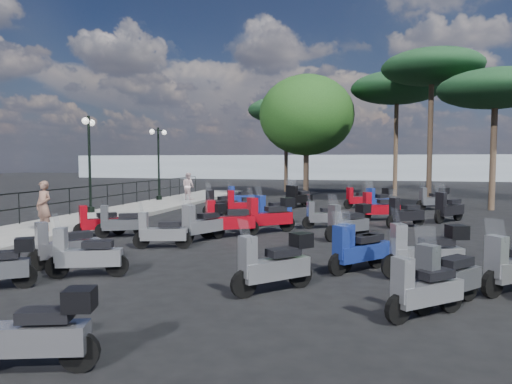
% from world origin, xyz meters
% --- Properties ---
extents(ground, '(120.00, 120.00, 0.00)m').
position_xyz_m(ground, '(0.00, 0.00, 0.00)').
color(ground, black).
rests_on(ground, ground).
extents(sidewalk, '(3.00, 30.00, 0.15)m').
position_xyz_m(sidewalk, '(-6.50, 3.00, 0.07)').
color(sidewalk, slate).
rests_on(sidewalk, ground).
extents(railing, '(0.04, 26.04, 1.10)m').
position_xyz_m(railing, '(-7.80, 2.80, 0.90)').
color(railing, black).
rests_on(railing, sidewalk).
extents(lamp_post_1, '(0.58, 1.15, 4.08)m').
position_xyz_m(lamp_post_1, '(-7.51, 3.12, 2.48)').
color(lamp_post_1, black).
rests_on(lamp_post_1, sidewalk).
extents(lamp_post_2, '(0.60, 1.13, 4.03)m').
position_xyz_m(lamp_post_2, '(-7.46, 9.49, 2.45)').
color(lamp_post_2, black).
rests_on(lamp_post_2, sidewalk).
extents(woman, '(0.64, 0.49, 1.58)m').
position_xyz_m(woman, '(-5.87, -1.75, 0.94)').
color(woman, brown).
rests_on(woman, sidewalk).
extents(pedestrian_far, '(0.91, 0.82, 1.53)m').
position_xyz_m(pedestrian_far, '(-5.90, 9.95, 0.91)').
color(pedestrian_far, beige).
rests_on(pedestrian_far, sidewalk).
extents(scooter_1, '(1.55, 0.64, 1.25)m').
position_xyz_m(scooter_1, '(-1.38, -2.80, 0.43)').
color(scooter_1, black).
rests_on(scooter_1, ground).
extents(scooter_2, '(1.46, 0.87, 1.26)m').
position_xyz_m(scooter_2, '(-3.39, -1.45, 0.44)').
color(scooter_2, black).
rests_on(scooter_2, ground).
extents(scooter_3, '(1.21, 1.17, 1.26)m').
position_xyz_m(scooter_3, '(-4.13, -1.47, 0.44)').
color(scooter_3, black).
rests_on(scooter_3, ground).
extents(scooter_4, '(1.20, 1.47, 1.42)m').
position_xyz_m(scooter_4, '(-2.16, 4.47, 0.49)').
color(scooter_4, black).
rests_on(scooter_4, ground).
extents(scooter_5, '(1.38, 1.20, 1.37)m').
position_xyz_m(scooter_5, '(-2.30, 8.05, 0.48)').
color(scooter_5, black).
rests_on(scooter_5, ground).
extents(scooter_6, '(1.13, 1.36, 1.33)m').
position_xyz_m(scooter_6, '(-2.48, -5.26, 0.46)').
color(scooter_6, black).
rests_on(scooter_6, ground).
extents(scooter_7, '(1.56, 0.78, 1.30)m').
position_xyz_m(scooter_7, '(-1.51, -5.94, 0.45)').
color(scooter_7, black).
rests_on(scooter_7, ground).
extents(scooter_8, '(0.97, 1.64, 1.40)m').
position_xyz_m(scooter_8, '(-0.68, -1.44, 0.53)').
color(scooter_8, black).
rests_on(scooter_8, ground).
extents(scooter_9, '(1.68, 1.08, 1.49)m').
position_xyz_m(scooter_9, '(-0.18, -0.68, 0.52)').
color(scooter_9, black).
rests_on(scooter_9, ground).
extents(scooter_10, '(1.69, 1.00, 1.46)m').
position_xyz_m(scooter_10, '(-1.02, 4.01, 0.51)').
color(scooter_10, black).
rests_on(scooter_10, ground).
extents(scooter_11, '(1.02, 1.59, 1.41)m').
position_xyz_m(scooter_11, '(0.64, 8.61, 0.49)').
color(scooter_11, black).
rests_on(scooter_11, ground).
extents(scooter_12, '(1.53, 0.72, 1.26)m').
position_xyz_m(scooter_12, '(0.40, -9.72, 0.47)').
color(scooter_12, black).
rests_on(scooter_12, ground).
extents(scooter_13, '(1.30, 1.33, 1.35)m').
position_xyz_m(scooter_13, '(2.39, -6.01, 0.51)').
color(scooter_13, black).
rests_on(scooter_13, ground).
extents(scooter_14, '(1.30, 1.38, 1.38)m').
position_xyz_m(scooter_14, '(3.42, -0.20, 0.52)').
color(scooter_14, black).
rests_on(scooter_14, ground).
extents(scooter_15, '(1.57, 1.32, 1.49)m').
position_xyz_m(scooter_15, '(0.87, 0.49, 0.56)').
color(scooter_15, black).
rests_on(scooter_15, ground).
extents(scooter_16, '(1.26, 1.42, 1.42)m').
position_xyz_m(scooter_16, '(0.57, 2.22, 0.49)').
color(scooter_16, black).
rests_on(scooter_16, ground).
extents(scooter_17, '(1.43, 1.04, 1.33)m').
position_xyz_m(scooter_17, '(3.45, 8.94, 0.46)').
color(scooter_17, black).
rests_on(scooter_17, ground).
extents(scooter_18, '(1.22, 1.10, 1.23)m').
position_xyz_m(scooter_18, '(4.84, -6.79, 0.43)').
color(scooter_18, black).
rests_on(scooter_18, ground).
extents(scooter_19, '(1.20, 1.37, 1.37)m').
position_xyz_m(scooter_19, '(5.23, -6.19, 0.48)').
color(scooter_19, black).
rests_on(scooter_19, ground).
extents(scooter_20, '(1.17, 1.30, 1.31)m').
position_xyz_m(scooter_20, '(3.78, -4.13, 0.46)').
color(scooter_20, black).
rests_on(scooter_20, ground).
extents(scooter_21, '(1.41, 0.83, 1.22)m').
position_xyz_m(scooter_21, '(2.43, 1.93, 0.42)').
color(scooter_21, black).
rests_on(scooter_21, ground).
extents(scooter_22, '(1.69, 0.94, 1.44)m').
position_xyz_m(scooter_22, '(4.38, 4.46, 0.50)').
color(scooter_22, black).
rests_on(scooter_22, ground).
extents(scooter_23, '(1.25, 1.57, 1.46)m').
position_xyz_m(scooter_23, '(4.39, 7.14, 0.55)').
color(scooter_23, black).
rests_on(scooter_23, ground).
extents(scooter_26, '(1.71, 0.84, 1.41)m').
position_xyz_m(scooter_26, '(5.14, -4.33, 0.53)').
color(scooter_26, black).
rests_on(scooter_26, ground).
extents(scooter_27, '(1.38, 1.18, 1.36)m').
position_xyz_m(scooter_27, '(5.22, 2.82, 0.47)').
color(scooter_27, black).
rests_on(scooter_27, ground).
extents(scooter_28, '(1.26, 1.54, 1.49)m').
position_xyz_m(scooter_28, '(6.93, 4.67, 0.52)').
color(scooter_28, black).
rests_on(scooter_28, ground).
extents(scooter_29, '(1.56, 1.07, 1.39)m').
position_xyz_m(scooter_29, '(6.90, 9.03, 0.52)').
color(scooter_29, black).
rests_on(scooter_29, ground).
extents(scooter_30, '(1.17, 1.30, 1.31)m').
position_xyz_m(scooter_30, '(3.88, -3.88, 0.46)').
color(scooter_30, black).
rests_on(scooter_30, ground).
extents(scooter_31, '(1.02, 1.59, 1.41)m').
position_xyz_m(scooter_31, '(0.33, 9.20, 0.49)').
color(scooter_31, black).
rests_on(scooter_31, ground).
extents(broadleaf_tree, '(6.21, 6.21, 7.94)m').
position_xyz_m(broadleaf_tree, '(-0.13, 16.19, 5.30)').
color(broadleaf_tree, '#38281E').
rests_on(broadleaf_tree, ground).
extents(pine_0, '(5.96, 5.96, 8.11)m').
position_xyz_m(pine_0, '(5.59, 17.57, 7.05)').
color(pine_0, '#38281E').
rests_on(pine_0, ground).
extents(pine_1, '(5.30, 5.30, 8.26)m').
position_xyz_m(pine_1, '(7.11, 12.44, 7.29)').
color(pine_1, '#38281E').
rests_on(pine_1, ground).
extents(pine_2, '(5.72, 5.72, 7.07)m').
position_xyz_m(pine_2, '(-2.15, 19.85, 6.05)').
color(pine_2, '#38281E').
rests_on(pine_2, ground).
extents(pine_3, '(5.22, 5.22, 6.60)m').
position_xyz_m(pine_3, '(9.61, 9.75, 5.67)').
color(pine_3, '#38281E').
rests_on(pine_3, ground).
extents(distant_hills, '(70.00, 8.00, 3.00)m').
position_xyz_m(distant_hills, '(0.00, 45.00, 1.50)').
color(distant_hills, gray).
rests_on(distant_hills, ground).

